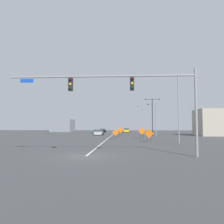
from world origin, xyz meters
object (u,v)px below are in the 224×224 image
object	(u,v)px
street_lamp_far_right	(178,106)
construction_sign_right_lane	(116,133)
car_silver_far	(99,133)
street_lamp_mid_left	(141,118)
car_green_near	(97,132)
car_black_distant	(103,131)
street_lamp_far_left	(155,118)
construction_sign_left_lane	(142,132)
construction_sign_median_near	(121,130)
construction_sign_right_shoulder	(149,134)
street_lamp_mid_right	(152,114)
car_yellow_passing	(126,130)
traffic_signal_assembly	(130,90)

from	to	relation	value
street_lamp_far_right	construction_sign_right_lane	bearing A→B (deg)	136.73
car_silver_far	street_lamp_mid_left	bearing A→B (deg)	61.17
car_green_near	car_black_distant	size ratio (longest dim) A/B	0.99
street_lamp_far_left	construction_sign_right_lane	world-z (taller)	street_lamp_far_left
construction_sign_left_lane	street_lamp_far_left	bearing A→B (deg)	68.74
car_silver_far	construction_sign_right_lane	bearing A→B (deg)	-73.04
construction_sign_median_near	construction_sign_left_lane	bearing A→B (deg)	-63.52
street_lamp_far_left	car_silver_far	xyz separation A→B (m)	(-13.50, 4.48, -3.52)
car_black_distant	car_silver_far	bearing A→B (deg)	-86.95
street_lamp_mid_left	car_black_distant	distance (m)	14.41
street_lamp_far_right	street_lamp_far_left	world-z (taller)	street_lamp_far_right
construction_sign_right_shoulder	car_black_distant	bearing A→B (deg)	104.35
street_lamp_mid_left	construction_sign_right_shoulder	bearing A→B (deg)	-93.10
construction_sign_right_shoulder	street_lamp_far_right	bearing A→B (deg)	-27.28
street_lamp_mid_right	construction_sign_right_lane	size ratio (longest dim) A/B	4.74
construction_sign_left_lane	car_green_near	world-z (taller)	construction_sign_left_lane
street_lamp_mid_right	car_silver_far	size ratio (longest dim) A/B	1.98
car_green_near	street_lamp_mid_left	bearing A→B (deg)	42.11
car_green_near	street_lamp_mid_right	bearing A→B (deg)	-45.54
street_lamp_far_right	car_yellow_passing	size ratio (longest dim) A/B	2.21
street_lamp_mid_right	street_lamp_far_left	bearing A→B (deg)	26.42
traffic_signal_assembly	construction_sign_median_near	size ratio (longest dim) A/B	7.28
construction_sign_median_near	construction_sign_right_shoulder	world-z (taller)	construction_sign_median_near
car_yellow_passing	traffic_signal_assembly	bearing A→B (deg)	-90.23
street_lamp_mid_left	construction_sign_right_shoulder	world-z (taller)	street_lamp_mid_left
street_lamp_far_right	construction_sign_right_shoulder	world-z (taller)	street_lamp_far_right
street_lamp_far_right	car_black_distant	xyz separation A→B (m)	(-14.96, 45.67, -4.56)
traffic_signal_assembly	construction_sign_median_near	bearing A→B (deg)	92.38
traffic_signal_assembly	construction_sign_right_shoulder	distance (m)	15.83
car_yellow_passing	construction_sign_left_lane	bearing A→B (deg)	-85.98
street_lamp_far_right	car_black_distant	bearing A→B (deg)	108.13
street_lamp_far_right	street_lamp_mid_left	distance (m)	47.08
construction_sign_right_lane	traffic_signal_assembly	bearing A→B (deg)	-84.63
street_lamp_mid_right	construction_sign_median_near	world-z (taller)	street_lamp_mid_right
street_lamp_mid_left	construction_sign_median_near	distance (m)	29.96
construction_sign_right_lane	car_black_distant	size ratio (longest dim) A/B	0.45
street_lamp_far_left	street_lamp_mid_right	world-z (taller)	street_lamp_mid_right
construction_sign_left_lane	construction_sign_right_shoulder	world-z (taller)	construction_sign_left_lane
construction_sign_left_lane	construction_sign_right_shoulder	xyz separation A→B (m)	(0.40, -8.05, -0.13)
construction_sign_right_shoulder	car_silver_far	xyz separation A→B (m)	(-10.05, 22.42, -0.55)
street_lamp_mid_left	car_silver_far	distance (m)	26.29
car_black_distant	car_yellow_passing	size ratio (longest dim) A/B	0.93
construction_sign_right_shoulder	construction_sign_median_near	bearing A→B (deg)	105.42
street_lamp_mid_left	street_lamp_mid_right	distance (m)	27.53
street_lamp_far_right	construction_sign_right_lane	size ratio (longest dim) A/B	5.31
construction_sign_median_near	car_black_distant	distance (m)	28.33
traffic_signal_assembly	street_lamp_far_left	distance (m)	33.57
street_lamp_mid_right	car_silver_far	world-z (taller)	street_lamp_mid_right
street_lamp_mid_left	car_green_near	xyz separation A→B (m)	(-14.15, -12.79, -4.47)
construction_sign_median_near	car_silver_far	bearing A→B (deg)	131.96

